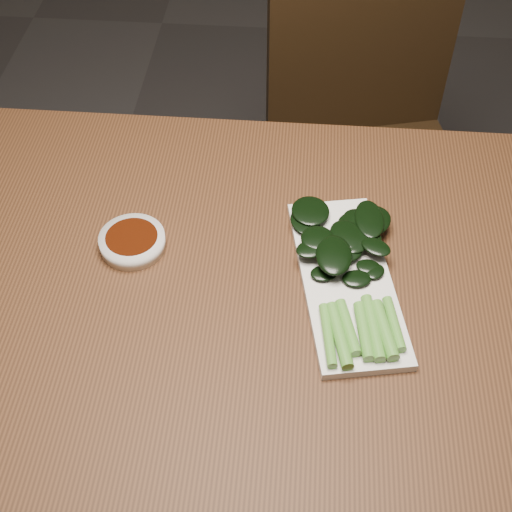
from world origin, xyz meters
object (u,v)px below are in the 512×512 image
at_px(serving_plate, 346,280).
at_px(gai_lan, 350,260).
at_px(table, 251,310).
at_px(chair_far, 368,145).
at_px(sauce_bowl, 132,242).

bearing_deg(serving_plate, gai_lan, 82.08).
distance_m(serving_plate, gai_lan, 0.03).
relative_size(table, chair_far, 1.57).
bearing_deg(gai_lan, table, -166.89).
xyz_separation_m(table, gai_lan, (0.15, 0.03, 0.10)).
bearing_deg(sauce_bowl, serving_plate, -7.92).
relative_size(table, serving_plate, 3.94).
height_order(table, sauce_bowl, sauce_bowl).
bearing_deg(sauce_bowl, gai_lan, -3.79).
xyz_separation_m(serving_plate, gai_lan, (0.00, 0.02, 0.02)).
height_order(sauce_bowl, serving_plate, sauce_bowl).
bearing_deg(serving_plate, table, -176.04).
distance_m(sauce_bowl, serving_plate, 0.34).
relative_size(sauce_bowl, gai_lan, 0.31).
distance_m(table, sauce_bowl, 0.22).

